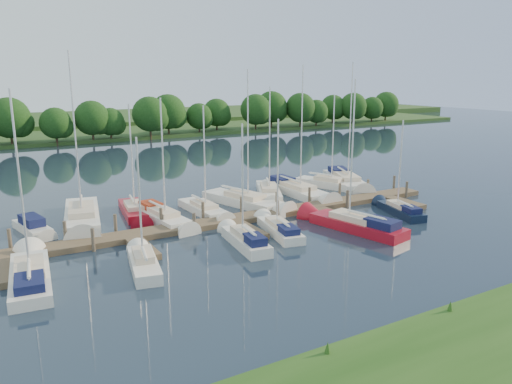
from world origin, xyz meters
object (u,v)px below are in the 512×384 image
dock (234,222)px  sailboat_n_5 (205,210)px  sailboat_s_2 (245,241)px  motorboat (33,228)px

dock → sailboat_n_5: (-0.64, 4.11, 0.07)m
sailboat_s_2 → dock: bearing=78.0°
dock → motorboat: bearing=157.3°
sailboat_n_5 → sailboat_s_2: bearing=81.2°
sailboat_n_5 → sailboat_s_2: (-0.97, -8.78, 0.07)m
dock → sailboat_n_5: 4.16m
motorboat → sailboat_n_5: size_ratio=0.57×
sailboat_n_5 → motorboat: bearing=-9.6°
motorboat → sailboat_n_5: sailboat_n_5 is taller
dock → sailboat_s_2: bearing=-109.0°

